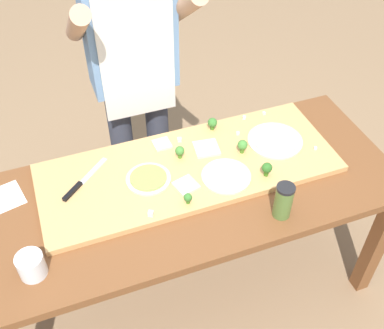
{
  "coord_description": "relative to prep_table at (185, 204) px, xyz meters",
  "views": [
    {
      "loc": [
        -0.44,
        -1.28,
        2.21
      ],
      "look_at": [
        0.06,
        0.06,
        0.82
      ],
      "focal_mm": 44.01,
      "sensor_mm": 36.0,
      "label": 1
    }
  ],
  "objects": [
    {
      "name": "cheese_crumble_d",
      "position": [
        0.07,
        0.27,
        0.13
      ],
      "size": [
        0.02,
        0.02,
        0.02
      ],
      "primitive_type": "cube",
      "rotation": [
        0.0,
        0.0,
        1.3
      ],
      "color": "silver",
      "rests_on": "cutting_board"
    },
    {
      "name": "pizza_slice_center",
      "position": [
        -0.01,
        0.27,
        0.13
      ],
      "size": [
        0.08,
        0.08,
        0.01
      ],
      "primitive_type": "cube",
      "rotation": [
        0.0,
        0.0,
        0.03
      ],
      "color": "beige",
      "rests_on": "cutting_board"
    },
    {
      "name": "ground_plane",
      "position": [
        0.0,
        0.0,
        -0.66
      ],
      "size": [
        8.0,
        8.0,
        0.0
      ],
      "primitive_type": "plane",
      "color": "#896B4C"
    },
    {
      "name": "broccoli_floret_back_right",
      "position": [
        -0.02,
        -0.1,
        0.15
      ],
      "size": [
        0.03,
        0.03,
        0.05
      ],
      "color": "#3F7220",
      "rests_on": "cutting_board"
    },
    {
      "name": "pizza_slice_far_left",
      "position": [
        0.0,
        -0.01,
        0.13
      ],
      "size": [
        0.11,
        0.11,
        0.01
      ],
      "primitive_type": "cube",
      "rotation": [
        0.0,
        0.0,
        0.26
      ],
      "color": "beige",
      "rests_on": "cutting_board"
    },
    {
      "name": "prep_table",
      "position": [
        0.0,
        0.0,
        0.0
      ],
      "size": [
        1.84,
        0.75,
        0.75
      ],
      "color": "brown",
      "rests_on": "ground"
    },
    {
      "name": "cook_center",
      "position": [
        -0.04,
        0.61,
        0.34
      ],
      "size": [
        0.54,
        0.39,
        1.67
      ],
      "color": "#333847",
      "rests_on": "ground"
    },
    {
      "name": "cheese_crumble_e",
      "position": [
        0.34,
        0.22,
        0.13
      ],
      "size": [
        0.02,
        0.02,
        0.01
      ],
      "primitive_type": "cube",
      "rotation": [
        0.0,
        0.0,
        1.29
      ],
      "color": "silver",
      "rests_on": "cutting_board"
    },
    {
      "name": "pizza_whole_pesto_green",
      "position": [
        -0.14,
        0.08,
        0.13
      ],
      "size": [
        0.19,
        0.19,
        0.02
      ],
      "color": "beige",
      "rests_on": "cutting_board"
    },
    {
      "name": "pizza_whole_cheese_artichoke",
      "position": [
        0.48,
        0.11,
        0.13
      ],
      "size": [
        0.25,
        0.25,
        0.02
      ],
      "color": "beige",
      "rests_on": "cutting_board"
    },
    {
      "name": "recipe_note",
      "position": [
        -0.71,
        0.21,
        0.1
      ],
      "size": [
        0.15,
        0.17,
        0.0
      ],
      "primitive_type": "cube",
      "rotation": [
        0.0,
        0.0,
        0.23
      ],
      "color": "white",
      "rests_on": "prep_table"
    },
    {
      "name": "cutting_board",
      "position": [
        0.05,
        0.1,
        0.11
      ],
      "size": [
        1.3,
        0.49,
        0.03
      ],
      "primitive_type": "cube",
      "color": "tan",
      "rests_on": "prep_table"
    },
    {
      "name": "broccoli_floret_front_right",
      "position": [
        0.24,
        0.29,
        0.16
      ],
      "size": [
        0.04,
        0.04,
        0.06
      ],
      "color": "#3F7220",
      "rests_on": "cutting_board"
    },
    {
      "name": "pizza_slice_near_left",
      "position": [
        0.16,
        0.17,
        0.13
      ],
      "size": [
        0.12,
        0.12,
        0.01
      ],
      "primitive_type": "cube",
      "rotation": [
        0.0,
        0.0,
        -0.13
      ],
      "color": "beige",
      "rests_on": "cutting_board"
    },
    {
      "name": "cheese_crumble_a",
      "position": [
        0.62,
        0.0,
        0.13
      ],
      "size": [
        0.02,
        0.02,
        0.01
      ],
      "primitive_type": "cube",
      "rotation": [
        0.0,
        0.0,
        1.19
      ],
      "color": "white",
      "rests_on": "cutting_board"
    },
    {
      "name": "cheese_crumble_b",
      "position": [
        0.52,
        0.31,
        0.13
      ],
      "size": [
        0.01,
        0.01,
        0.01
      ],
      "primitive_type": "cube",
      "rotation": [
        0.0,
        0.0,
        0.03
      ],
      "color": "silver",
      "rests_on": "cutting_board"
    },
    {
      "name": "sauce_jar",
      "position": [
        0.31,
        -0.26,
        0.18
      ],
      "size": [
        0.07,
        0.07,
        0.16
      ],
      "color": "#517033",
      "rests_on": "prep_table"
    },
    {
      "name": "pizza_whole_white_garlic",
      "position": [
        0.18,
        -0.02,
        0.13
      ],
      "size": [
        0.21,
        0.21,
        0.02
      ],
      "color": "beige",
      "rests_on": "cutting_board"
    },
    {
      "name": "broccoli_floret_front_left",
      "position": [
        0.03,
        0.16,
        0.16
      ],
      "size": [
        0.04,
        0.04,
        0.06
      ],
      "color": "#487A23",
      "rests_on": "cutting_board"
    },
    {
      "name": "broccoli_floret_center_left",
      "position": [
        0.34,
        -0.07,
        0.16
      ],
      "size": [
        0.04,
        0.04,
        0.07
      ],
      "color": "#366618",
      "rests_on": "cutting_board"
    },
    {
      "name": "broccoli_floret_back_mid",
      "position": [
        0.31,
        0.1,
        0.16
      ],
      "size": [
        0.04,
        0.04,
        0.07
      ],
      "color": "#487A23",
      "rests_on": "cutting_board"
    },
    {
      "name": "flour_cup",
      "position": [
        -0.65,
        -0.2,
        0.14
      ],
      "size": [
        0.1,
        0.1,
        0.09
      ],
      "color": "white",
      "rests_on": "prep_table"
    },
    {
      "name": "chefs_knife",
      "position": [
        -0.41,
        0.15,
        0.13
      ],
      "size": [
        0.22,
        0.2,
        0.02
      ],
      "color": "#B7BABF",
      "rests_on": "cutting_board"
    },
    {
      "name": "cheese_crumble_c",
      "position": [
        -0.18,
        -0.11,
        0.13
      ],
      "size": [
        0.03,
        0.03,
        0.02
      ],
      "primitive_type": "cube",
      "rotation": [
        0.0,
        0.0,
        1.05
      ],
      "color": "silver",
      "rests_on": "cutting_board"
    },
    {
      "name": "cheese_crumble_f",
      "position": [
        0.42,
        0.31,
        0.13
      ],
      "size": [
        0.02,
        0.02,
        0.01
      ],
      "primitive_type": "cube",
      "rotation": [
        0.0,
        0.0,
        1.09
      ],
      "color": "white",
      "rests_on": "cutting_board"
    }
  ]
}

